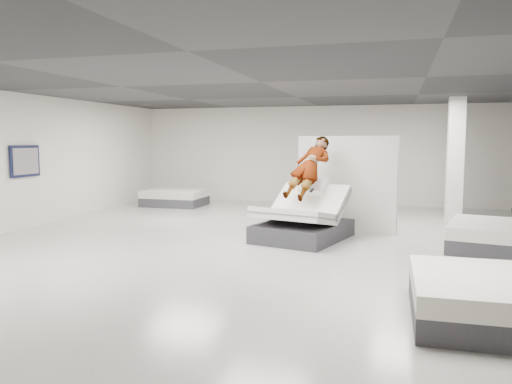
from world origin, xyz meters
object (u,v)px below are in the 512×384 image
hero_bed (303,221)px  column (455,159)px  flat_bed_right_near (476,298)px  wall_poster (25,161)px  flat_bed_right_far (490,236)px  remote (312,190)px  divider_panel (346,184)px  person (310,178)px  flat_bed_left_far (175,198)px

hero_bed → column: size_ratio=0.75×
hero_bed → flat_bed_right_near: bearing=-55.7°
flat_bed_right_near → wall_poster: 10.22m
column → flat_bed_right_far: bearing=-85.0°
remote → wall_poster: bearing=-162.1°
remote → divider_panel: bearing=84.5°
person → flat_bed_right_near: 5.32m
flat_bed_right_far → column: bearing=95.0°
wall_poster → flat_bed_left_far: bearing=70.4°
hero_bed → flat_bed_right_far: 3.65m
column → wall_poster: 10.71m
person → wall_poster: size_ratio=1.88×
flat_bed_left_far → divider_panel: bearing=-27.2°
flat_bed_right_far → wall_poster: wall_poster is taller
divider_panel → flat_bed_right_far: divider_panel is taller
hero_bed → column: (3.33, 3.60, 1.21)m
divider_panel → wall_poster: 7.58m
flat_bed_right_far → column: column is taller
divider_panel → flat_bed_right_far: bearing=-8.4°
hero_bed → person: bearing=74.7°
column → flat_bed_right_near: bearing=-93.8°
divider_panel → column: bearing=57.1°
flat_bed_left_far → column: size_ratio=0.58×
flat_bed_right_far → column: size_ratio=0.67×
divider_panel → flat_bed_left_far: size_ratio=1.29×
flat_bed_right_far → person: bearing=175.6°
column → divider_panel: bearing=-138.9°
hero_bed → wall_poster: size_ratio=2.52×
flat_bed_right_near → flat_bed_left_far: flat_bed_right_near is taller
remote → flat_bed_right_far: remote is taller
person → divider_panel: divider_panel is taller
hero_bed → wall_poster: (-6.60, -0.40, 1.21)m
divider_panel → flat_bed_right_far: size_ratio=1.12×
remote → flat_bed_right_near: bearing=-41.8°
remote → flat_bed_right_near: remote is taller
remote → divider_panel: (0.55, 1.44, 0.03)m
person → hero_bed: bearing=-90.0°
divider_panel → column: (2.58, 2.25, 0.50)m
flat_bed_left_far → wall_poster: size_ratio=1.96×
remote → column: bearing=65.0°
remote → flat_bed_right_far: bearing=17.4°
hero_bed → remote: 0.71m
hero_bed → flat_bed_right_near: 5.01m
person → flat_bed_left_far: (-5.02, 3.96, -1.03)m
person → flat_bed_left_far: 6.48m
person → flat_bed_right_near: (2.74, -4.44, -1.03)m
divider_panel → column: 3.46m
hero_bed → person: size_ratio=1.34×
flat_bed_right_far → wall_poster: (-10.24, -0.44, 1.34)m
divider_panel → wall_poster: (-7.35, -1.75, 0.50)m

